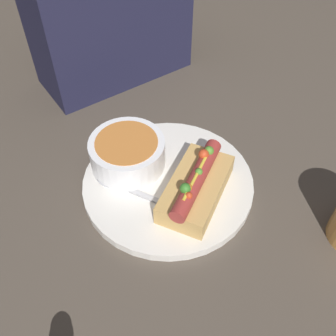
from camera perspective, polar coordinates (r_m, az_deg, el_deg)
The scene contains 5 objects.
ground_plane at distance 0.65m, azimuth 0.00°, elevation -2.63°, with size 4.00×4.00×0.00m, color #4C4238.
dinner_plate at distance 0.64m, azimuth 0.00°, elevation -2.20°, with size 0.28×0.28×0.02m.
hot_dog at distance 0.60m, azimuth 4.10°, elevation -2.64°, with size 0.16×0.14×0.06m.
soup_bowl at distance 0.65m, azimuth -5.91°, elevation 2.29°, with size 0.12×0.12×0.05m.
spoon at distance 0.63m, azimuth -6.86°, elevation -2.55°, with size 0.09×0.15×0.01m.
Camera 1 is at (-0.23, -0.34, 0.51)m, focal length 42.00 mm.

